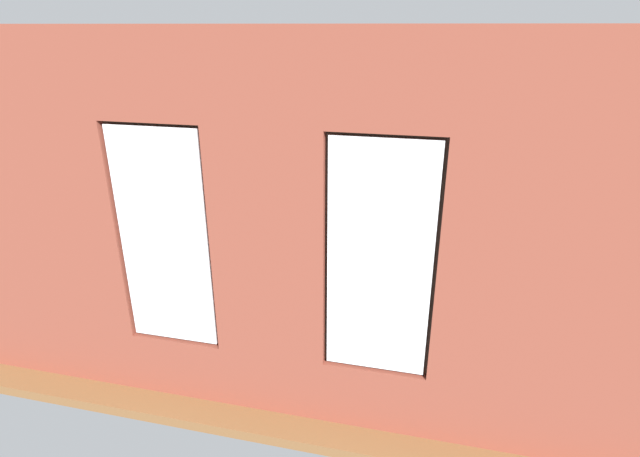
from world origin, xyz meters
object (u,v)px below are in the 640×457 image
Objects in this scene: coffee_table at (316,246)px; potted_plant_foreground_right at (211,186)px; media_console at (123,251)px; potted_plant_between_couches at (439,306)px; couch_left at (540,287)px; papasan_chair at (315,204)px; tv_flatscreen at (116,208)px; cup_ceramic at (321,245)px; table_plant_small at (305,230)px; remote_black at (284,243)px; remote_gray at (345,241)px; potted_plant_mid_room_small at (387,240)px; potted_plant_by_left_couch at (497,238)px; couch_by_window at (298,339)px; potted_plant_beside_window_right at (175,300)px.

potted_plant_foreground_right is at bearing -35.43° from coffee_table.
media_console is 0.73× the size of potted_plant_between_couches.
couch_left is 3.98m from papasan_chair.
papasan_chair is at bearing -135.87° from tv_flatscreen.
cup_ceramic is (2.89, -0.31, 0.14)m from couch_left.
table_plant_small is 0.37m from remote_black.
remote_black is at bearing -43.77° from remote_gray.
coffee_table is 0.29m from table_plant_small.
remote_black is at bearing -95.75° from couch_left.
potted_plant_mid_room_small is (-1.44, -0.44, -0.00)m from remote_black.
potted_plant_by_left_couch reaches higher than coffee_table.
potted_plant_foreground_right is at bearing -54.73° from couch_by_window.
coffee_table is at bearing 144.57° from potted_plant_foreground_right.
potted_plant_by_left_couch is (-5.34, -1.68, -0.63)m from tv_flatscreen.
media_console is 2.19× the size of potted_plant_by_left_couch.
remote_black is at bearing 15.65° from coffee_table.
remote_gray is at bearing -175.99° from table_plant_small.
potted_plant_beside_window_right is (2.70, 0.15, -0.21)m from potted_plant_between_couches.
media_console reaches higher than cup_ceramic.
couch_by_window is at bearing 1.92° from potted_plant_between_couches.
media_console is (3.14, 0.80, -0.14)m from remote_gray.
remote_gray is 1.67m from papasan_chair.
couch_by_window is at bearing 99.13° from coffee_table.
remote_black is 3.03m from potted_plant_between_couches.
potted_plant_by_left_couch is at bearing -104.98° from potted_plant_between_couches.
potted_plant_by_left_couch is (-1.60, -0.70, -0.10)m from potted_plant_mid_room_small.
potted_plant_by_left_couch is at bearing -155.33° from cup_ceramic.
papasan_chair is at bearing -135.84° from media_console.
cup_ceramic is 0.16× the size of potted_plant_by_left_couch.
media_console is at bearing 13.53° from coffee_table.
cup_ceramic is 0.99m from potted_plant_mid_room_small.
tv_flatscreen is (0.00, -0.00, 0.68)m from media_console.
couch_left is at bearing 171.68° from coffee_table.
couch_left reaches higher than cup_ceramic.
remote_gray is (-0.05, -2.36, 0.11)m from couch_by_window.
potted_plant_between_couches reaches higher than potted_plant_foreground_right.
cup_ceramic is 2.94m from tv_flatscreen.
cup_ceramic is (0.25, -2.10, 0.14)m from couch_by_window.
couch_by_window is 2.89× the size of potted_plant_mid_room_small.
papasan_chair is (0.42, -1.60, 0.06)m from coffee_table.
cup_ceramic is 0.48× the size of remote_gray.
couch_by_window is at bearing 27.48° from remote_gray.
papasan_chair is at bearing -78.57° from couch_by_window.
couch_left is 5.74m from media_console.
remote_black is 2.36m from media_console.
remote_gray is (-0.85, -0.27, 0.00)m from remote_black.
couch_left is 3.03m from coffee_table.
potted_plant_between_couches is (-1.63, 2.05, 0.42)m from cup_ceramic.
potted_plant_foreground_right is 4.32m from potted_plant_beside_window_right.
remote_black is 0.11× the size of potted_plant_between_couches.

